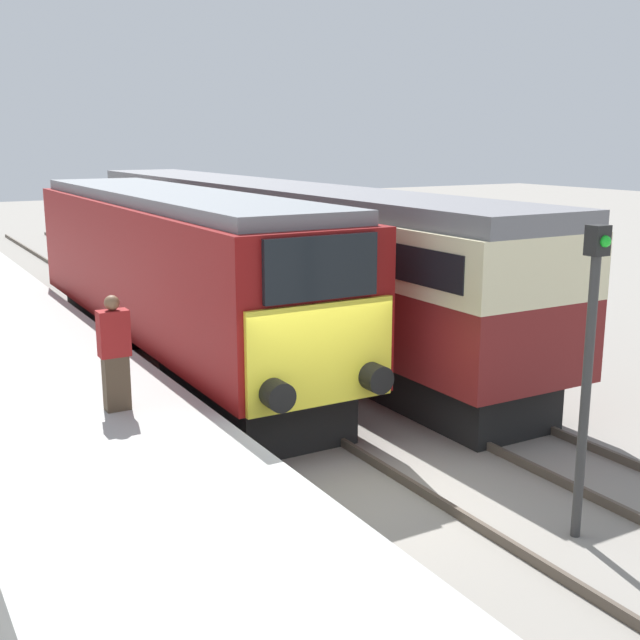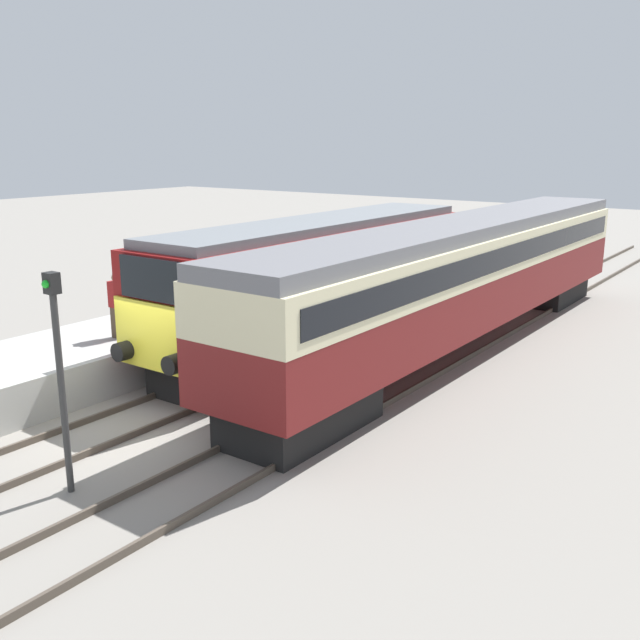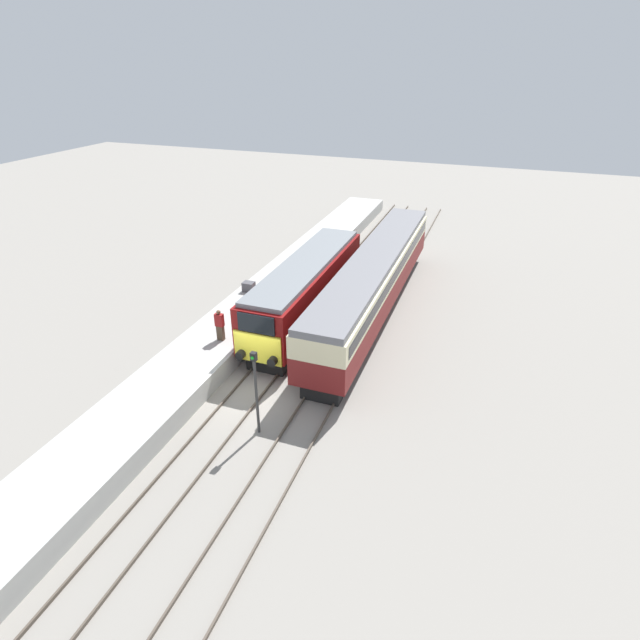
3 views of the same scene
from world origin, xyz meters
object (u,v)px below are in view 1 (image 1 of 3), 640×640
Objects in this scene: locomotive at (174,272)px; passenger_carriage at (263,240)px; signal_post at (589,358)px; person_on_platform at (115,353)px.

passenger_carriage is (3.40, 2.58, 0.20)m from locomotive.
signal_post is at bearing -80.27° from locomotive.
person_on_platform is at bearing 133.14° from signal_post.
locomotive is 10.06m from signal_post.
locomotive is 3.33× the size of signal_post.
person_on_platform is 6.54m from signal_post.
person_on_platform is (-2.76, -5.15, -0.25)m from locomotive.
locomotive is 7.67× the size of person_on_platform.
signal_post reaches higher than person_on_platform.
person_on_platform is at bearing -128.56° from passenger_carriage.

